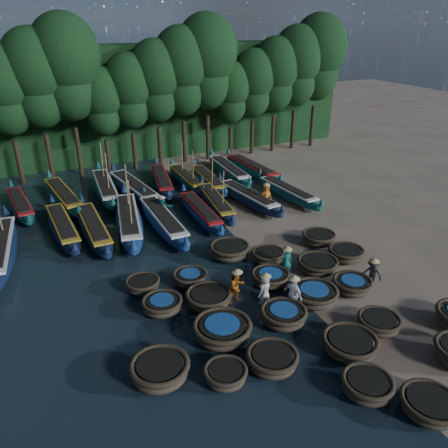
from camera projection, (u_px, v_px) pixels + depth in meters
name	position (u px, v px, depth m)	size (l,w,h in m)	color
ground	(272.00, 271.00, 22.85)	(120.00, 120.00, 0.00)	gray
foliage_wall	(145.00, 102.00, 40.05)	(40.00, 3.00, 10.00)	black
coracle_2	(367.00, 386.00, 15.20)	(1.86, 1.86, 0.72)	#4D4230
coracle_3	(430.00, 405.00, 14.50)	(2.44, 2.44, 0.65)	#4D4230
coracle_5	(225.00, 374.00, 15.73)	(1.94, 1.94, 0.65)	#4D4230
coracle_6	(272.00, 359.00, 16.37)	(2.28, 2.28, 0.73)	#4D4230
coracle_7	(350.00, 344.00, 17.13)	(2.30, 2.30, 0.73)	#4D4230
coracle_8	(379.00, 323.00, 18.41)	(2.19, 2.19, 0.66)	#4D4230
coracle_10	(160.00, 370.00, 15.78)	(2.51, 2.51, 0.83)	#4D4230
coracle_11	(222.00, 330.00, 17.83)	(2.99, 2.99, 0.81)	#4D4230
coracle_12	(283.00, 315.00, 18.74)	(2.44, 2.44, 0.77)	#4D4230
coracle_13	(314.00, 295.00, 20.16)	(2.57, 2.57, 0.77)	#4D4230
coracle_14	(352.00, 285.00, 20.95)	(2.16, 2.16, 0.71)	#4D4230
coracle_15	(162.00, 305.00, 19.52)	(2.24, 2.24, 0.69)	#4D4230
coracle_16	(209.00, 298.00, 19.94)	(2.13, 2.13, 0.75)	#4D4230
coracle_17	(270.00, 277.00, 21.58)	(2.30, 2.30, 0.68)	#4D4230
coracle_18	(318.00, 265.00, 22.66)	(2.14, 2.14, 0.72)	#4D4230
coracle_19	(346.00, 254.00, 23.74)	(2.34, 2.34, 0.72)	#4D4230
coracle_20	(143.00, 284.00, 21.05)	(1.96, 1.96, 0.65)	#4D4230
coracle_21	(190.00, 278.00, 21.55)	(1.90, 1.90, 0.68)	#4D4230
coracle_22	(230.00, 250.00, 23.92)	(2.65, 2.65, 0.83)	#4D4230
coracle_23	(268.00, 256.00, 23.53)	(1.95, 1.95, 0.70)	#4D4230
coracle_24	(319.00, 238.00, 25.42)	(2.37, 2.37, 0.72)	#4D4230
long_boat_0	(1.00, 250.00, 23.67)	(2.24, 9.13, 3.89)	#10253C
long_boat_1	(63.00, 227.00, 26.44)	(1.93, 7.97, 1.41)	#10253C
long_boat_2	(94.00, 228.00, 26.27)	(1.66, 8.30, 1.46)	#10253C
long_boat_3	(129.00, 221.00, 27.10)	(3.07, 9.00, 3.87)	navy
long_boat_4	(163.00, 221.00, 27.16)	(1.65, 8.71, 1.53)	navy
long_boat_5	(201.00, 212.00, 28.59)	(1.53, 7.56, 1.33)	navy
long_boat_6	(216.00, 203.00, 29.97)	(2.22, 7.67, 3.28)	#10253C
long_boat_7	(248.00, 198.00, 30.81)	(2.47, 7.83, 1.39)	#10253C
long_boat_8	(288.00, 192.00, 31.81)	(2.04, 7.56, 1.34)	#0F5753
long_boat_9	(20.00, 205.00, 29.66)	(2.26, 7.44, 1.32)	#0F5753
long_boat_10	(63.00, 197.00, 30.85)	(2.69, 8.47, 1.51)	#0F5753
long_boat_11	(105.00, 188.00, 32.31)	(2.00, 8.73, 3.71)	#0F5753
long_boat_12	(134.00, 189.00, 32.16)	(2.88, 8.96, 1.59)	#10253C
long_boat_13	(162.00, 181.00, 33.96)	(2.67, 7.92, 1.41)	#10253C
long_boat_14	(186.00, 179.00, 34.44)	(1.34, 7.40, 3.14)	#0F5753
long_boat_15	(208.00, 180.00, 34.22)	(1.67, 7.53, 1.33)	navy
long_boat_16	(229.00, 171.00, 36.12)	(1.79, 8.43, 1.48)	#0F5753
long_boat_17	(252.00, 169.00, 36.54)	(2.15, 8.46, 1.49)	#0F5753
fisherman_0	(265.00, 288.00, 19.90)	(0.91, 0.79, 1.77)	silver
fisherman_1	(287.00, 260.00, 22.12)	(0.65, 0.52, 1.79)	#17635D
fisherman_2	(237.00, 286.00, 20.01)	(0.94, 0.80, 1.89)	#B36417
fisherman_3	(372.00, 273.00, 21.23)	(0.95, 1.12, 1.70)	black
fisherman_4	(293.00, 294.00, 19.33)	(0.65, 1.12, 2.00)	silver
fisherman_5	(162.00, 207.00, 28.46)	(1.52, 0.98, 1.77)	#17635D
fisherman_6	(266.00, 195.00, 30.08)	(0.96, 0.72, 1.97)	#B36417
tree_2	(4.00, 89.00, 31.91)	(4.51, 4.51, 10.63)	black
tree_3	(36.00, 78.00, 32.48)	(4.92, 4.92, 11.60)	black
tree_4	(66.00, 67.00, 33.05)	(5.34, 5.34, 12.58)	black
tree_5	(101.00, 101.00, 35.07)	(3.68, 3.68, 8.68)	black
tree_6	(129.00, 91.00, 35.64)	(4.09, 4.09, 9.65)	black
tree_7	(156.00, 80.00, 36.21)	(4.51, 4.51, 10.63)	black
tree_8	(182.00, 71.00, 36.78)	(4.92, 4.92, 11.60)	black
tree_9	(207.00, 61.00, 37.35)	(5.34, 5.34, 12.58)	black
tree_10	(231.00, 92.00, 39.37)	(3.68, 3.68, 8.68)	black
tree_11	(253.00, 83.00, 39.94)	(4.09, 4.09, 9.65)	black
tree_12	(275.00, 74.00, 40.51)	(4.51, 4.51, 10.63)	black
tree_13	(297.00, 65.00, 41.08)	(4.92, 4.92, 11.60)	black
tree_14	(318.00, 57.00, 41.66)	(5.34, 5.34, 12.58)	black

